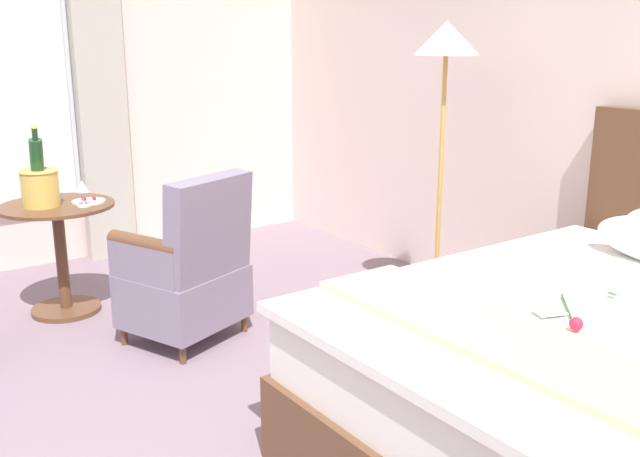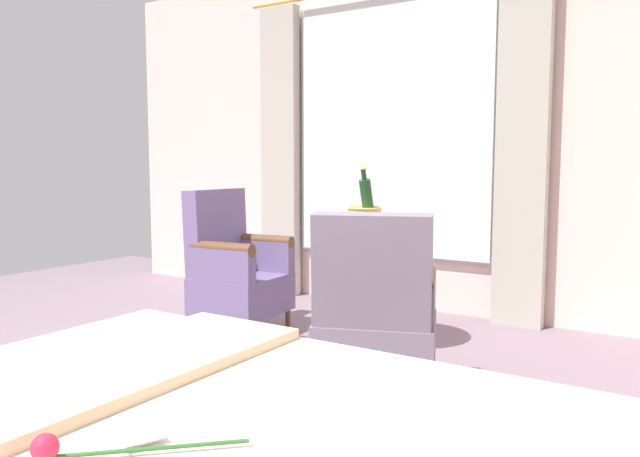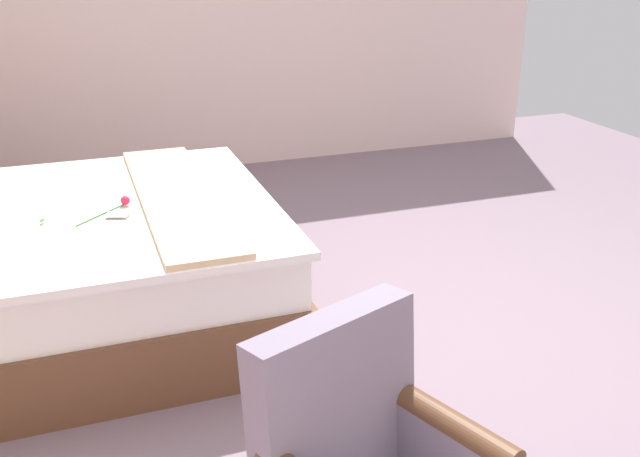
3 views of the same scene
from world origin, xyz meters
name	(u,v)px [view 3 (image 3 of 3)]	position (x,y,z in m)	size (l,w,h in m)	color
ground_plane	(411,337)	(0.00, 0.00, 0.00)	(8.16, 8.16, 0.00)	gray
wall_far_side	(242,4)	(3.39, 0.00, 1.42)	(0.12, 5.73, 2.84)	silver
bed	(49,265)	(0.71, 1.73, 0.38)	(1.88, 2.21, 1.29)	brown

